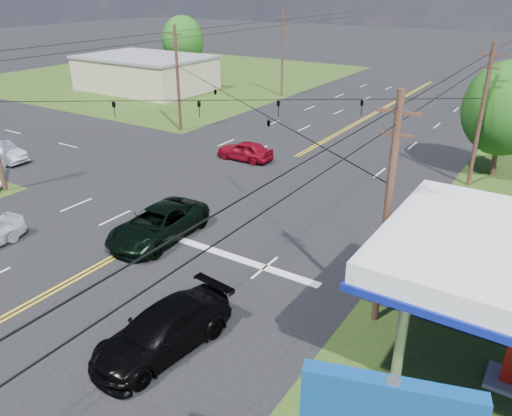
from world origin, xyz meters
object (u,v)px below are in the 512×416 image
Objects in this scene: tree_far_l at (183,41)px; pole_nw at (178,78)px; retail_nw at (146,74)px; pickup_dkgreen at (158,224)px; pole_se at (387,212)px; pole_ne at (481,115)px; tree_right_a at (505,109)px; suv_black at (163,330)px; sedan_silver at (1,152)px; pole_left_far at (282,53)px.

pole_nw is at bearing -50.44° from tree_far_l.
retail_nw is 2.54× the size of pickup_dkgreen.
pole_se and pole_ne have the same top height.
pole_se is 1.16× the size of tree_right_a.
pole_nw is at bearing 124.14° from pickup_dkgreen.
pole_nw is 1.00× the size of pole_ne.
sedan_silver is at bearing 166.93° from suv_black.
tree_far_l is 1.86× the size of sedan_silver.
tree_far_l is 52.11m from pickup_dkgreen.
suv_black is at bearing -45.15° from retail_nw.
pole_left_far reaches higher than pickup_dkgreen.
pole_ne reaches higher than tree_far_l.
tree_right_a is at bearing 87.27° from pole_se.
pole_left_far is at bearing 90.00° from pole_nw.
tree_far_l is (-46.00, 20.00, 0.33)m from tree_right_a.
suv_black is 1.26× the size of sedan_silver.
retail_nw reaches higher than pickup_dkgreen.
pickup_dkgreen is 9.22m from suv_black.
pole_nw is 1.51× the size of pickup_dkgreen.
tree_right_a is at bearing -12.80° from retail_nw.
pole_left_far is at bearing 125.10° from pole_se.
pole_ne is at bearing -27.07° from tree_far_l.
pickup_dkgreen is at bearing -52.35° from pole_nw.
suv_black is (19.93, -43.12, -4.31)m from pole_left_far.
pole_ne is 1.09× the size of tree_far_l.
pole_se and pole_nw have the same top height.
pole_left_far is 19.42m from tree_far_l.
pole_se is 1.61× the size of suv_black.
tree_right_a is (27.00, 3.00, -0.05)m from pole_nw.
tree_far_l is (-19.00, 4.00, 0.03)m from pole_left_far.
pole_se is (43.00, -31.00, 2.92)m from retail_nw.
tree_far_l is (-45.00, 23.00, 0.28)m from pole_ne.
suv_black is at bearing -49.35° from pickup_dkgreen.
pole_ne is 32.20m from pole_left_far.
pole_nw is 26.00m from pole_ne.
pickup_dkgreen is 1.07× the size of suv_black.
pole_se is 60.88m from tree_far_l.
pole_nw reaches higher than tree_right_a.
pole_se is 1.09× the size of tree_far_l.
pole_left_far is at bearing 143.84° from pole_ne.
pole_nw is at bearing 180.00° from pole_ne.
tree_right_a reaches higher than suv_black.
suv_black is 27.46m from sedan_silver.
pole_se reaches higher than tree_far_l.
tree_far_l reaches higher than tree_right_a.
pole_ne is 35.19m from sedan_silver.
pole_ne is 1.61× the size of suv_black.
retail_nw reaches higher than suv_black.
retail_nw reaches higher than sedan_silver.
tree_far_l reaches higher than sedan_silver.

